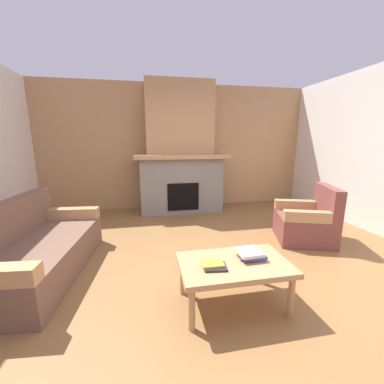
% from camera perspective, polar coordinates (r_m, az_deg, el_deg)
% --- Properties ---
extents(ground, '(9.00, 9.00, 0.00)m').
position_cam_1_polar(ground, '(2.96, 4.99, -18.49)').
color(ground, brown).
extents(wall_back_wood_panel, '(6.00, 0.12, 2.70)m').
position_cam_1_polar(wall_back_wood_panel, '(5.49, -3.43, 10.60)').
color(wall_back_wood_panel, tan).
rests_on(wall_back_wood_panel, ground).
extents(fireplace, '(1.90, 0.82, 2.70)m').
position_cam_1_polar(fireplace, '(5.13, -2.84, 8.40)').
color(fireplace, gray).
rests_on(fireplace, ground).
extents(couch, '(1.01, 1.87, 0.85)m').
position_cam_1_polar(couch, '(3.29, -33.42, -11.77)').
color(couch, brown).
rests_on(couch, ground).
extents(armchair, '(0.97, 0.97, 0.85)m').
position_cam_1_polar(armchair, '(4.07, 25.84, -6.43)').
color(armchair, brown).
rests_on(armchair, ground).
extents(coffee_table, '(1.00, 0.60, 0.43)m').
position_cam_1_polar(coffee_table, '(2.32, 10.02, -17.36)').
color(coffee_table, tan).
rests_on(coffee_table, ground).
extents(book_stack_near_edge, '(0.22, 0.18, 0.04)m').
position_cam_1_polar(book_stack_near_edge, '(2.17, 5.25, -17.07)').
color(book_stack_near_edge, '#2D2D33').
rests_on(book_stack_near_edge, coffee_table).
extents(book_stack_center, '(0.27, 0.22, 0.07)m').
position_cam_1_polar(book_stack_center, '(2.38, 13.87, -14.20)').
color(book_stack_center, '#7A3D84').
rests_on(book_stack_center, coffee_table).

